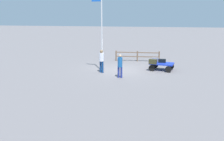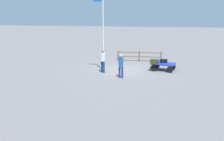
% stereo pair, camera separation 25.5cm
% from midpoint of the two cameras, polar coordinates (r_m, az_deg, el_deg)
% --- Properties ---
extents(ground_plane, '(120.00, 120.00, 0.00)m').
position_cam_midpoint_polar(ground_plane, '(19.91, 2.55, 0.17)').
color(ground_plane, slate).
extents(luggage_cart, '(2.02, 1.62, 0.59)m').
position_cam_midpoint_polar(luggage_cart, '(20.02, 11.89, 1.24)').
color(luggage_cart, '#1C35BC').
rests_on(luggage_cart, ground).
extents(suitcase_tan, '(0.56, 0.36, 0.28)m').
position_cam_midpoint_polar(suitcase_tan, '(20.55, 10.54, 2.44)').
color(suitcase_tan, gray).
rests_on(suitcase_tan, luggage_cart).
extents(suitcase_maroon, '(0.57, 0.30, 0.28)m').
position_cam_midpoint_polar(suitcase_maroon, '(20.11, 12.06, 2.13)').
color(suitcase_maroon, black).
rests_on(suitcase_maroon, luggage_cart).
extents(suitcase_dark, '(0.65, 0.45, 0.36)m').
position_cam_midpoint_polar(suitcase_dark, '(19.48, 10.02, 1.99)').
color(suitcase_dark, '#38361E').
rests_on(suitcase_dark, luggage_cart).
extents(worker_lead, '(0.34, 0.34, 1.65)m').
position_cam_midpoint_polar(worker_lead, '(17.29, 2.48, 1.37)').
color(worker_lead, navy).
rests_on(worker_lead, ground).
extents(worker_trailing, '(0.49, 0.49, 1.74)m').
position_cam_midpoint_polar(worker_trailing, '(18.77, -1.73, 2.60)').
color(worker_trailing, navy).
rests_on(worker_trailing, ground).
extents(flagpole, '(0.82, 0.20, 5.79)m').
position_cam_midpoint_polar(flagpole, '(18.95, -1.82, 9.50)').
color(flagpole, silver).
rests_on(flagpole, ground).
extents(wooden_fence, '(4.11, 0.30, 0.96)m').
position_cam_midpoint_polar(wooden_fence, '(23.41, 6.57, 3.46)').
color(wooden_fence, brown).
rests_on(wooden_fence, ground).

